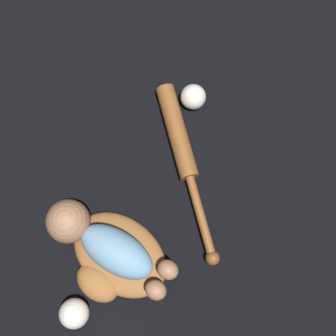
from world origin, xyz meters
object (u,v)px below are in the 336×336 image
baseball_glove (116,259)px  baseball (193,97)px  baby_figure (101,242)px  baseball_bat (182,149)px  baseball_spare (74,313)px

baseball_glove → baseball: (0.20, -0.50, 0.00)m
baby_figure → baseball_bat: bearing=-81.5°
baby_figure → baseball: size_ratio=4.86×
baseball_bat → baseball_spare: bearing=103.7°
baseball_bat → baby_figure: bearing=98.5°
baseball_glove → baseball_spare: size_ratio=3.84×
baby_figure → baseball_spare: bearing=113.1°
baseball_bat → baseball_spare: (-0.13, 0.53, 0.01)m
baseball_glove → baby_figure: 0.10m
baseball_glove → baseball_bat: baseball_glove is taller
baseball_glove → baseball: baseball is taller
baseball_glove → baseball_spare: 0.18m
baby_figure → baseball_glove: bearing=175.8°
baby_figure → baseball: baby_figure is taller
baseball_bat → baseball_spare: 0.55m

